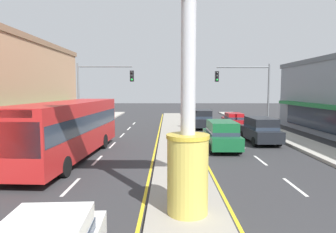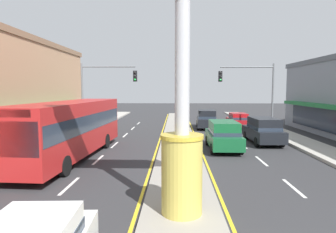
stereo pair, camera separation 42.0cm
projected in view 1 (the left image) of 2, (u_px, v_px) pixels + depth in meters
The scene contains 12 objects.
median_strip at pixel (176, 144), 20.54m from camera, with size 2.57×52.00×0.14m, color gray.
sidewalk_left at pixel (36, 150), 18.54m from camera, with size 2.41×60.00×0.18m, color #ADA89E.
sidewalk_right at pixel (318, 150), 18.56m from camera, with size 2.41×60.00×0.18m, color #ADA89E.
lane_markings at pixel (177, 149), 19.20m from camera, with size 9.31×52.00×0.01m.
district_sign at pixel (188, 82), 8.60m from camera, with size 6.63×1.33×8.37m.
traffic_light_left_side at pixel (98, 86), 24.53m from camera, with size 4.86×0.46×6.20m.
traffic_light_right_side at pixel (249, 86), 25.31m from camera, with size 4.86×0.46×6.20m.
sedan_far_right_lane at pixel (233, 120), 29.93m from camera, with size 1.86×4.31×1.53m.
suv_near_left_lane at pixel (221, 135), 19.00m from camera, with size 1.98×4.61×1.90m.
suv_mid_left_lane at pixel (202, 119), 29.36m from camera, with size 2.16×4.70×1.90m.
suv_far_left_oncoming at pixel (260, 130), 21.34m from camera, with size 2.07×4.65×1.90m.
bus_kerb_right at pixel (69, 126), 16.40m from camera, with size 3.12×11.32×3.26m.
Camera 1 is at (-0.61, -2.26, 3.98)m, focal length 30.79 mm.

